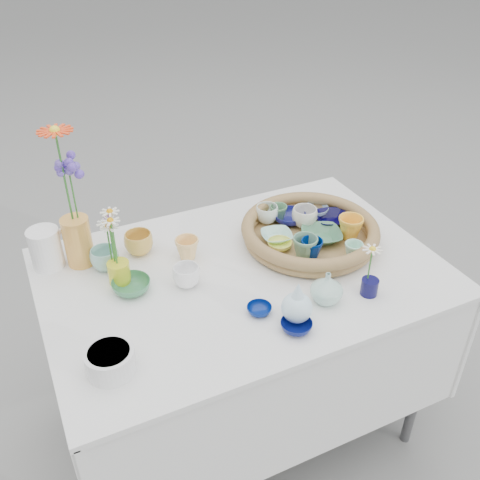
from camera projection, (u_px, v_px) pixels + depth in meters
name	position (u px, v px, depth m)	size (l,w,h in m)	color
ground	(242.00, 422.00, 2.15)	(80.00, 80.00, 0.00)	gray
display_table	(242.00, 422.00, 2.15)	(1.26, 0.86, 0.77)	white
wicker_tray	(310.00, 232.00, 1.84)	(0.47, 0.47, 0.08)	brown
tray_ceramic_0	(290.00, 218.00, 1.92)	(0.12, 0.12, 0.04)	navy
tray_ceramic_1	(332.00, 219.00, 1.92)	(0.12, 0.12, 0.03)	black
tray_ceramic_2	(350.00, 228.00, 1.83)	(0.09, 0.09, 0.08)	yellow
tray_ceramic_3	(321.00, 236.00, 1.83)	(0.14, 0.14, 0.03)	#437A57
tray_ceramic_4	(305.00, 248.00, 1.73)	(0.08, 0.08, 0.08)	slate
tray_ceramic_5	(276.00, 236.00, 1.83)	(0.11, 0.11, 0.03)	#97D2C2
tray_ceramic_6	(267.00, 214.00, 1.92)	(0.08, 0.08, 0.07)	white
tray_ceramic_7	(304.00, 217.00, 1.89)	(0.09, 0.09, 0.07)	silver
tray_ceramic_8	(316.00, 210.00, 1.97)	(0.09, 0.09, 0.03)	#8FAECD
tray_ceramic_9	(312.00, 249.00, 1.73)	(0.07, 0.07, 0.07)	navy
tray_ceramic_10	(280.00, 245.00, 1.79)	(0.08, 0.08, 0.03)	#F8F55F
tray_ceramic_11	(353.00, 251.00, 1.73)	(0.06, 0.06, 0.06)	#A9EDD1
tray_ceramic_12	(278.00, 213.00, 1.93)	(0.06, 0.06, 0.06)	#568D5E
loose_ceramic_0	(139.00, 243.00, 1.78)	(0.10, 0.10, 0.08)	gold
loose_ceramic_1	(187.00, 249.00, 1.76)	(0.08, 0.08, 0.07)	#FFCA77
loose_ceramic_2	(131.00, 286.00, 1.62)	(0.12, 0.12, 0.04)	#387C4F
loose_ceramic_3	(186.00, 276.00, 1.64)	(0.09, 0.09, 0.07)	white
loose_ceramic_4	(259.00, 310.00, 1.55)	(0.07, 0.07, 0.02)	navy
loose_ceramic_5	(105.00, 259.00, 1.71)	(0.09, 0.09, 0.07)	#91C7BA
loose_ceramic_6	(296.00, 326.00, 1.48)	(0.09, 0.09, 0.03)	#081155
fluted_bowl	(110.00, 361.00, 1.35)	(0.13, 0.13, 0.07)	silver
bud_vase_paleblue	(297.00, 301.00, 1.49)	(0.09, 0.09, 0.14)	#C8EDF9
bud_vase_seafoam	(327.00, 288.00, 1.57)	(0.10, 0.10, 0.10)	#A8D1C2
bud_vase_cobalt	(369.00, 287.00, 1.61)	(0.05, 0.05, 0.05)	#0D0B3E
single_daisy	(370.00, 264.00, 1.57)	(0.07, 0.07, 0.12)	white
tall_vase_yellow	(78.00, 241.00, 1.71)	(0.09, 0.09, 0.17)	gold
gerbera	(64.00, 177.00, 1.59)	(0.12, 0.12, 0.31)	#FF4518
hydrangea	(73.00, 193.00, 1.63)	(0.07, 0.07, 0.24)	#654DB8
white_pitcher	(46.00, 249.00, 1.71)	(0.14, 0.10, 0.14)	white
daisy_cup	(119.00, 272.00, 1.65)	(0.07, 0.07, 0.07)	gold
daisy_posy	(108.00, 238.00, 1.59)	(0.09, 0.09, 0.17)	white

